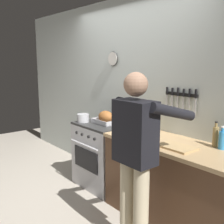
% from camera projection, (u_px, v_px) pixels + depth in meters
% --- Properties ---
extents(ground_plane, '(8.00, 8.00, 0.00)m').
position_uv_depth(ground_plane, '(48.00, 214.00, 3.24)').
color(ground_plane, '#A89E8E').
extents(wall_back, '(6.00, 0.13, 2.60)m').
position_uv_depth(wall_back, '(135.00, 94.00, 3.84)').
color(wall_back, silver).
rests_on(wall_back, ground).
extents(counter_block, '(2.03, 0.65, 0.90)m').
position_uv_depth(counter_block, '(190.00, 190.00, 2.84)').
color(counter_block, brown).
rests_on(counter_block, ground).
extents(stove, '(0.76, 0.67, 0.90)m').
position_uv_depth(stove, '(104.00, 154.00, 3.94)').
color(stove, '#BCBCC1').
rests_on(stove, ground).
extents(person_cook, '(0.51, 0.63, 1.66)m').
position_uv_depth(person_cook, '(136.00, 152.00, 2.49)').
color(person_cook, '#C6B793').
rests_on(person_cook, ground).
extents(roasting_pan, '(0.35, 0.26, 0.18)m').
position_uv_depth(roasting_pan, '(106.00, 118.00, 3.83)').
color(roasting_pan, '#B7B7BC').
rests_on(roasting_pan, stove).
extents(saucepan, '(0.17, 0.17, 0.11)m').
position_uv_depth(saucepan, '(83.00, 118.00, 3.93)').
color(saucepan, '#B7B7BC').
rests_on(saucepan, stove).
extents(cutting_board, '(0.36, 0.24, 0.02)m').
position_uv_depth(cutting_board, '(177.00, 147.00, 2.77)').
color(cutting_board, tan).
rests_on(cutting_board, counter_block).
extents(bottle_cooking_oil, '(0.07, 0.07, 0.29)m').
position_uv_depth(bottle_cooking_oil, '(133.00, 121.00, 3.45)').
color(bottle_cooking_oil, gold).
rests_on(bottle_cooking_oil, counter_block).
extents(bottle_vinegar, '(0.06, 0.06, 0.26)m').
position_uv_depth(bottle_vinegar, '(215.00, 136.00, 2.80)').
color(bottle_vinegar, '#997F4C').
rests_on(bottle_vinegar, counter_block).
extents(bottle_dish_soap, '(0.07, 0.07, 0.23)m').
position_uv_depth(bottle_dish_soap, '(222.00, 140.00, 2.72)').
color(bottle_dish_soap, '#338CCC').
rests_on(bottle_dish_soap, counter_block).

